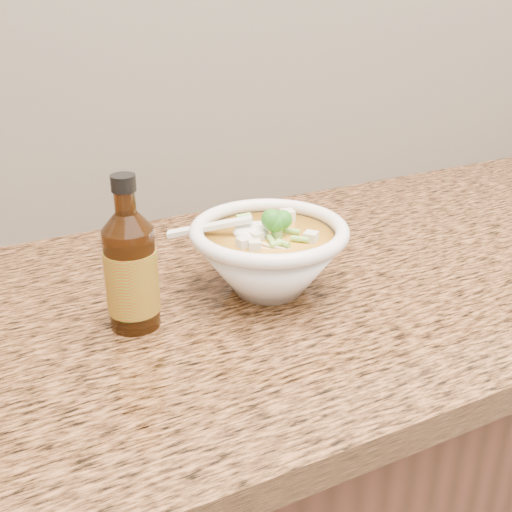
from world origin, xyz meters
name	(u,v)px	position (x,y,z in m)	size (l,w,h in m)	color
cabinet	(351,487)	(0.00, 1.68, 0.43)	(4.00, 0.65, 0.86)	#331B0F
counter_slab	(369,270)	(0.00, 1.68, 0.88)	(4.00, 0.68, 0.04)	brown
soup_bowl	(269,256)	(-0.19, 1.65, 0.95)	(0.23, 0.22, 0.12)	white
hot_sauce_bottle	(131,272)	(-0.38, 1.65, 0.97)	(0.08, 0.08, 0.20)	#3B1C08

